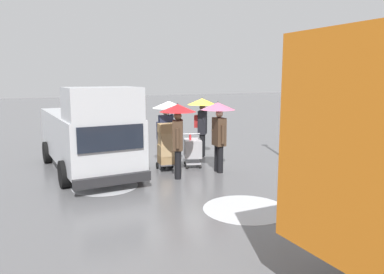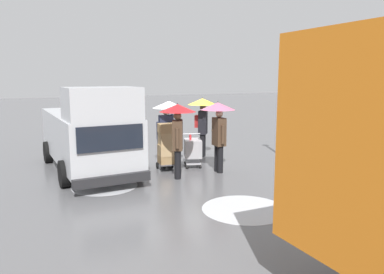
{
  "view_description": "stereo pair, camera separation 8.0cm",
  "coord_description": "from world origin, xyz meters",
  "px_view_note": "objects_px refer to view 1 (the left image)",
  "views": [
    {
      "loc": [
        5.22,
        11.48,
        2.85
      ],
      "look_at": [
        0.36,
        1.51,
        1.05
      ],
      "focal_mm": 34.5,
      "sensor_mm": 36.0,
      "label": 1
    },
    {
      "loc": [
        5.15,
        11.52,
        2.85
      ],
      "look_at": [
        0.36,
        1.51,
        1.05
      ],
      "focal_mm": 34.5,
      "sensor_mm": 36.0,
      "label": 2
    }
  ],
  "objects_px": {
    "cargo_van_parked_right": "(89,133)",
    "shopping_cart_vendor": "(193,149)",
    "hand_dolly_boxes": "(166,145)",
    "pedestrian_pink_side": "(178,123)",
    "pedestrian_white_side": "(202,113)",
    "pedestrian_black_side": "(168,118)",
    "street_lamp": "(292,92)",
    "pedestrian_far_side": "(218,120)"
  },
  "relations": [
    {
      "from": "cargo_van_parked_right",
      "to": "shopping_cart_vendor",
      "type": "xyz_separation_m",
      "value": [
        -3.1,
        0.77,
        -0.61
      ]
    },
    {
      "from": "hand_dolly_boxes",
      "to": "pedestrian_pink_side",
      "type": "distance_m",
      "value": 1.2
    },
    {
      "from": "cargo_van_parked_right",
      "to": "pedestrian_white_side",
      "type": "distance_m",
      "value": 4.12
    },
    {
      "from": "hand_dolly_boxes",
      "to": "pedestrian_white_side",
      "type": "distance_m",
      "value": 2.46
    },
    {
      "from": "cargo_van_parked_right",
      "to": "pedestrian_pink_side",
      "type": "height_order",
      "value": "cargo_van_parked_right"
    },
    {
      "from": "shopping_cart_vendor",
      "to": "pedestrian_pink_side",
      "type": "distance_m",
      "value": 1.74
    },
    {
      "from": "pedestrian_black_side",
      "to": "street_lamp",
      "type": "xyz_separation_m",
      "value": [
        -4.0,
        1.18,
        0.79
      ]
    },
    {
      "from": "shopping_cart_vendor",
      "to": "pedestrian_white_side",
      "type": "bearing_deg",
      "value": -128.55
    },
    {
      "from": "pedestrian_black_side",
      "to": "street_lamp",
      "type": "relative_size",
      "value": 0.56
    },
    {
      "from": "pedestrian_white_side",
      "to": "street_lamp",
      "type": "xyz_separation_m",
      "value": [
        -2.31,
        2.06,
        0.8
      ]
    },
    {
      "from": "pedestrian_pink_side",
      "to": "pedestrian_white_side",
      "type": "height_order",
      "value": "same"
    },
    {
      "from": "hand_dolly_boxes",
      "to": "pedestrian_white_side",
      "type": "xyz_separation_m",
      "value": [
        -1.92,
        -1.34,
        0.77
      ]
    },
    {
      "from": "shopping_cart_vendor",
      "to": "hand_dolly_boxes",
      "type": "relative_size",
      "value": 0.72
    },
    {
      "from": "shopping_cart_vendor",
      "to": "pedestrian_far_side",
      "type": "bearing_deg",
      "value": 113.11
    },
    {
      "from": "cargo_van_parked_right",
      "to": "shopping_cart_vendor",
      "type": "distance_m",
      "value": 3.26
    },
    {
      "from": "pedestrian_black_side",
      "to": "street_lamp",
      "type": "height_order",
      "value": "street_lamp"
    },
    {
      "from": "shopping_cart_vendor",
      "to": "street_lamp",
      "type": "bearing_deg",
      "value": 165.6
    },
    {
      "from": "shopping_cart_vendor",
      "to": "street_lamp",
      "type": "xyz_separation_m",
      "value": [
        -3.28,
        0.84,
        1.8
      ]
    },
    {
      "from": "pedestrian_pink_side",
      "to": "hand_dolly_boxes",
      "type": "bearing_deg",
      "value": -90.92
    },
    {
      "from": "cargo_van_parked_right",
      "to": "street_lamp",
      "type": "height_order",
      "value": "street_lamp"
    },
    {
      "from": "pedestrian_far_side",
      "to": "pedestrian_black_side",
      "type": "bearing_deg",
      "value": -48.6
    },
    {
      "from": "shopping_cart_vendor",
      "to": "pedestrian_far_side",
      "type": "height_order",
      "value": "pedestrian_far_side"
    },
    {
      "from": "pedestrian_far_side",
      "to": "street_lamp",
      "type": "xyz_separation_m",
      "value": [
        -2.88,
        -0.1,
        0.79
      ]
    },
    {
      "from": "cargo_van_parked_right",
      "to": "pedestrian_pink_side",
      "type": "bearing_deg",
      "value": 139.9
    },
    {
      "from": "shopping_cart_vendor",
      "to": "cargo_van_parked_right",
      "type": "bearing_deg",
      "value": -13.98
    },
    {
      "from": "cargo_van_parked_right",
      "to": "shopping_cart_vendor",
      "type": "bearing_deg",
      "value": 166.02
    },
    {
      "from": "pedestrian_pink_side",
      "to": "pedestrian_far_side",
      "type": "distance_m",
      "value": 1.37
    },
    {
      "from": "pedestrian_black_side",
      "to": "pedestrian_white_side",
      "type": "distance_m",
      "value": 1.91
    },
    {
      "from": "hand_dolly_boxes",
      "to": "pedestrian_black_side",
      "type": "bearing_deg",
      "value": -117.02
    },
    {
      "from": "shopping_cart_vendor",
      "to": "pedestrian_black_side",
      "type": "relative_size",
      "value": 0.49
    },
    {
      "from": "pedestrian_pink_side",
      "to": "street_lamp",
      "type": "relative_size",
      "value": 0.56
    },
    {
      "from": "pedestrian_pink_side",
      "to": "pedestrian_black_side",
      "type": "xyz_separation_m",
      "value": [
        -0.25,
        -1.36,
        0.0
      ]
    },
    {
      "from": "shopping_cart_vendor",
      "to": "pedestrian_far_side",
      "type": "xyz_separation_m",
      "value": [
        -0.4,
        0.94,
        1.02
      ]
    },
    {
      "from": "hand_dolly_boxes",
      "to": "pedestrian_pink_side",
      "type": "height_order",
      "value": "pedestrian_pink_side"
    },
    {
      "from": "pedestrian_black_side",
      "to": "pedestrian_far_side",
      "type": "xyz_separation_m",
      "value": [
        -1.12,
        1.27,
        0.0
      ]
    },
    {
      "from": "pedestrian_white_side",
      "to": "pedestrian_black_side",
      "type": "bearing_deg",
      "value": 27.56
    },
    {
      "from": "pedestrian_black_side",
      "to": "pedestrian_far_side",
      "type": "bearing_deg",
      "value": 131.4
    },
    {
      "from": "cargo_van_parked_right",
      "to": "pedestrian_black_side",
      "type": "bearing_deg",
      "value": 169.58
    },
    {
      "from": "cargo_van_parked_right",
      "to": "hand_dolly_boxes",
      "type": "bearing_deg",
      "value": 157.52
    },
    {
      "from": "shopping_cart_vendor",
      "to": "pedestrian_far_side",
      "type": "relative_size",
      "value": 0.49
    },
    {
      "from": "pedestrian_black_side",
      "to": "pedestrian_pink_side",
      "type": "bearing_deg",
      "value": 79.79
    },
    {
      "from": "pedestrian_pink_side",
      "to": "pedestrian_far_side",
      "type": "relative_size",
      "value": 1.0
    }
  ]
}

